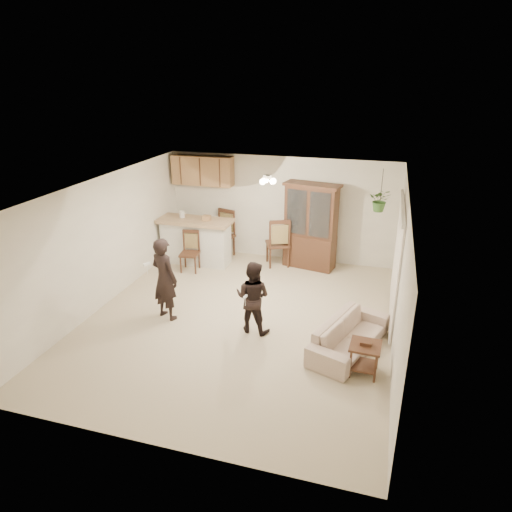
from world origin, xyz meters
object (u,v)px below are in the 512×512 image
(child, at_px, (253,296))
(adult, at_px, (164,273))
(chair_bar, at_px, (190,260))
(chair_hutch_left, at_px, (222,244))
(chair_hutch_right, at_px, (278,251))
(sofa, at_px, (350,330))
(china_hutch, at_px, (311,227))
(side_table, at_px, (364,358))

(child, bearing_deg, adult, 7.02)
(chair_bar, bearing_deg, chair_hutch_left, 61.31)
(chair_bar, distance_m, chair_hutch_right, 2.08)
(sofa, height_order, china_hutch, china_hutch)
(sofa, distance_m, chair_hutch_right, 3.76)
(chair_hutch_right, bearing_deg, chair_hutch_left, -29.00)
(adult, height_order, chair_hutch_left, adult)
(adult, xyz_separation_m, child, (1.69, -0.01, -0.22))
(side_table, xyz_separation_m, chair_hutch_left, (-3.73, 3.91, 0.07))
(adult, bearing_deg, side_table, -170.06)
(side_table, relative_size, chair_hutch_left, 0.48)
(adult, relative_size, chair_hutch_right, 1.52)
(sofa, bearing_deg, china_hutch, 40.25)
(sofa, xyz_separation_m, chair_hutch_right, (-2.00, 3.19, -0.03))
(sofa, height_order, chair_hutch_right, chair_hutch_right)
(china_hutch, bearing_deg, chair_bar, -147.66)
(chair_bar, relative_size, chair_hutch_left, 0.80)
(child, xyz_separation_m, chair_hutch_left, (-1.75, 3.18, -0.35))
(sofa, relative_size, side_table, 3.36)
(side_table, bearing_deg, child, 159.78)
(side_table, bearing_deg, chair_bar, 145.28)
(chair_hutch_left, xyz_separation_m, chair_hutch_right, (1.46, -0.13, 0.00))
(adult, bearing_deg, chair_hutch_right, -93.28)
(chair_hutch_left, bearing_deg, sofa, -28.43)
(adult, relative_size, chair_hutch_left, 1.54)
(sofa, bearing_deg, chair_hutch_left, 65.58)
(sofa, bearing_deg, adult, 107.01)
(chair_bar, bearing_deg, sofa, -38.00)
(sofa, height_order, adult, adult)
(child, relative_size, chair_hutch_right, 1.14)
(adult, xyz_separation_m, china_hutch, (2.14, 3.15, 0.09))
(adult, height_order, child, adult)
(chair_hutch_left, distance_m, chair_hutch_right, 1.46)
(chair_hutch_right, bearing_deg, sofa, 98.08)
(sofa, xyz_separation_m, side_table, (0.28, -0.60, -0.11))
(chair_hutch_left, bearing_deg, chair_bar, -95.74)
(adult, bearing_deg, chair_bar, -56.28)
(chair_bar, height_order, chair_hutch_left, chair_hutch_left)
(adult, height_order, chair_bar, adult)
(sofa, bearing_deg, chair_bar, 78.96)
(china_hutch, bearing_deg, adult, -113.24)
(adult, xyz_separation_m, side_table, (3.67, -0.74, -0.64))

